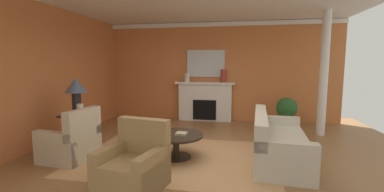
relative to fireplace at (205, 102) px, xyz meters
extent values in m
plane|color=olive|center=(0.30, -3.15, -0.56)|extent=(8.59, 8.59, 0.00)
cube|color=#CC723D|center=(0.30, 0.21, 0.93)|extent=(7.21, 0.12, 2.98)
cube|color=#CC723D|center=(-3.06, -2.85, 0.93)|extent=(0.12, 7.19, 2.98)
cube|color=white|center=(0.30, 0.13, 2.34)|extent=(7.21, 0.08, 0.12)
cube|color=tan|center=(-0.10, -3.30, -0.56)|extent=(3.55, 2.48, 0.01)
cube|color=white|center=(0.00, 0.01, 0.00)|extent=(1.60, 0.25, 1.13)
cube|color=black|center=(0.00, -0.01, -0.21)|extent=(0.70, 0.26, 0.60)
cube|color=white|center=(0.00, -0.02, 0.59)|extent=(1.80, 0.35, 0.06)
cube|color=silver|center=(0.00, 0.12, 1.18)|extent=(1.15, 0.04, 0.81)
cube|color=beige|center=(1.78, -3.08, -0.34)|extent=(1.04, 2.15, 0.45)
cube|color=beige|center=(1.43, -3.05, 0.09)|extent=(0.34, 2.11, 0.40)
cube|color=beige|center=(1.71, -4.02, -0.25)|extent=(0.91, 0.26, 0.62)
cube|color=beige|center=(1.84, -2.13, -0.25)|extent=(0.91, 0.26, 0.62)
cube|color=#C1B293|center=(-1.98, -3.74, -0.34)|extent=(0.89, 0.89, 0.44)
cube|color=#C1B293|center=(-1.66, -3.78, 0.13)|extent=(0.25, 0.81, 0.51)
cube|color=#C1B293|center=(-1.94, -3.41, -0.26)|extent=(0.81, 0.23, 0.60)
cube|color=#C1B293|center=(-2.02, -4.07, -0.26)|extent=(0.81, 0.23, 0.60)
cube|color=#9E7A4C|center=(-0.39, -4.64, -0.34)|extent=(0.94, 0.94, 0.44)
cube|color=#9E7A4C|center=(-0.33, -4.32, 0.13)|extent=(0.82, 0.31, 0.51)
cube|color=#9E7A4C|center=(-0.71, -4.57, -0.26)|extent=(0.29, 0.81, 0.60)
cube|color=#9E7A4C|center=(-0.06, -4.70, -0.26)|extent=(0.29, 0.81, 0.60)
cylinder|color=#2D2319|center=(-0.10, -3.30, -0.13)|extent=(1.00, 1.00, 0.04)
cylinder|color=#2D2319|center=(-0.10, -3.30, -0.36)|extent=(0.12, 0.12, 0.41)
cylinder|color=#2D2319|center=(-0.10, -3.30, -0.55)|extent=(0.56, 0.56, 0.03)
cube|color=#2D2319|center=(-2.27, -3.04, 0.12)|extent=(0.56, 0.56, 0.04)
cube|color=#2D2319|center=(-2.27, -3.04, -0.23)|extent=(0.10, 0.10, 0.66)
cube|color=#2D2319|center=(-2.27, -3.04, -0.54)|extent=(0.45, 0.45, 0.04)
cylinder|color=black|center=(-2.27, -3.04, 0.36)|extent=(0.18, 0.18, 0.45)
cone|color=#4C566B|center=(-2.27, -3.04, 0.74)|extent=(0.44, 0.44, 0.30)
cylinder|color=#9E3328|center=(0.55, -0.05, 0.82)|extent=(0.16, 0.16, 0.39)
cylinder|color=beige|center=(-0.55, -0.05, 0.76)|extent=(0.17, 0.17, 0.27)
cylinder|color=beige|center=(-2.12, -3.16, 0.25)|extent=(0.13, 0.13, 0.23)
cube|color=tan|center=(0.01, -3.32, -0.09)|extent=(0.21, 0.20, 0.04)
cylinder|color=#BCB29E|center=(2.29, -0.56, -0.41)|extent=(0.32, 0.32, 0.30)
sphere|color=#28602D|center=(2.29, -0.56, -0.01)|extent=(0.56, 0.56, 0.56)
cylinder|color=white|center=(3.01, -1.11, 0.93)|extent=(0.20, 0.20, 2.98)
camera|label=1|loc=(1.04, -7.86, 1.18)|focal=24.53mm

